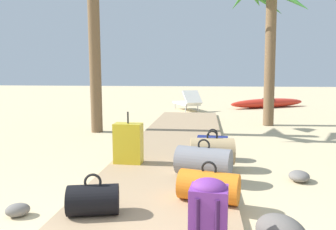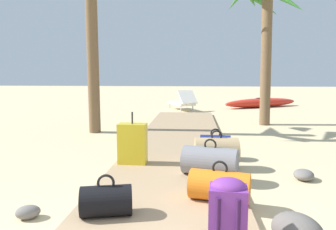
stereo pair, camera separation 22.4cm
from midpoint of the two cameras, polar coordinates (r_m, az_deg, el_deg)
name	(u,v)px [view 2 (the right image)]	position (r m, az deg, el deg)	size (l,w,h in m)	color
ground_plane	(175,160)	(5.23, 0.02, -8.07)	(60.00, 60.00, 0.00)	#D1BA8C
boardwalk	(178,145)	(6.16, 0.76, -5.31)	(1.73, 9.69, 0.08)	tan
duffel_bag_grey	(210,161)	(4.22, 5.94, -8.15)	(0.77, 0.54, 0.48)	slate
duffel_bag_navy	(215,145)	(5.31, 7.17, -5.22)	(0.51, 0.35, 0.43)	navy
duffel_bag_orange	(220,186)	(3.43, 7.23, -12.34)	(0.67, 0.45, 0.43)	orange
suitcase_yellow	(133,143)	(4.77, -7.64, -5.02)	(0.41, 0.24, 0.76)	gold
duffel_bag_black	(106,200)	(3.16, -12.95, -14.55)	(0.52, 0.39, 0.40)	black
backpack_purple	(228,212)	(2.53, 7.96, -16.63)	(0.30, 0.26, 0.55)	#6B2D84
duffel_bag_tan	(216,151)	(4.75, 7.22, -6.31)	(0.65, 0.43, 0.50)	tan
palm_tree_far_right	(269,3)	(9.38, 16.73, 18.44)	(2.42, 2.40, 4.13)	brown
lounge_chair	(182,102)	(12.16, 2.04, 2.35)	(1.21, 1.66, 0.77)	white
kayak	(261,103)	(13.86, 15.79, 2.11)	(3.46, 2.39, 0.38)	red
rock_right_mid	(304,175)	(4.62, 21.61, -9.82)	(0.26, 0.30, 0.14)	slate
rock_left_mid	(28,212)	(3.56, -25.29, -15.30)	(0.23, 0.17, 0.13)	slate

